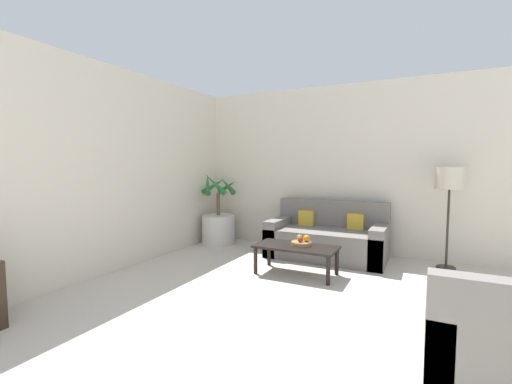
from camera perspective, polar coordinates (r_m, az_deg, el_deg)
The scene contains 12 objects.
wall_back at distance 5.62m, azimuth 24.91°, elevation 3.48°, with size 8.60×0.06×2.70m.
wall_left at distance 4.32m, azimuth -32.65°, elevation 2.98°, with size 0.06×8.38×2.70m.
potted_palm at distance 6.19m, azimuth -6.30°, elevation -5.32°, with size 0.66×0.65×1.29m.
sofa_loveseat at distance 5.38m, azimuth 11.73°, elevation -7.65°, with size 1.74×0.86×0.85m.
floor_lamp at distance 5.27m, azimuth 29.57°, elevation 1.36°, with size 0.36×0.36×1.38m.
coffee_table at distance 4.50m, azimuth 6.69°, elevation -9.48°, with size 1.05×0.51×0.37m.
fruit_bowl at distance 4.51m, azimuth 7.56°, elevation -8.51°, with size 0.26×0.26×0.05m.
apple_red at distance 4.47m, azimuth 7.38°, elevation -7.87°, with size 0.07×0.07×0.07m.
apple_green at distance 4.56m, azimuth 7.30°, elevation -7.53°, with size 0.08×0.08×0.08m.
orange_fruit at distance 4.51m, azimuth 8.42°, elevation -7.63°, with size 0.09×0.09×0.09m.
armchair at distance 2.86m, azimuth 35.20°, elevation -20.16°, with size 0.83×0.87×0.78m.
ottoman at distance 3.62m, azimuth 34.37°, elevation -15.80°, with size 0.66×0.48×0.41m.
Camera 1 is at (0.19, 1.19, 1.42)m, focal length 24.00 mm.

